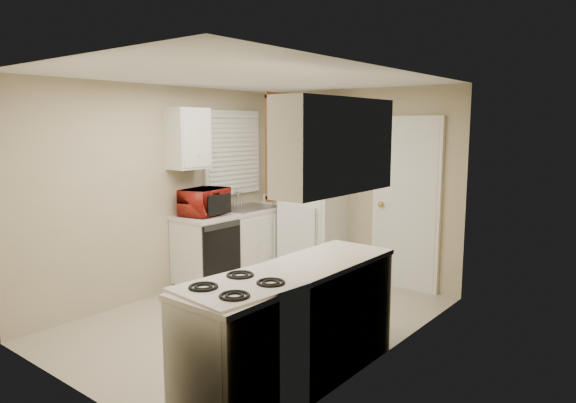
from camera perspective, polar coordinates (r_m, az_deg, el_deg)
The scene contains 19 objects.
floor at distance 5.37m, azimuth -3.42°, elevation -12.86°, with size 3.80×3.80×0.00m, color beige.
ceiling at distance 5.02m, azimuth -3.67°, elevation 13.58°, with size 3.80×3.80×0.00m, color white.
wall_left at distance 6.08m, azimuth -13.38°, elevation 1.13°, with size 3.80×3.80×0.00m, color tan.
wall_right at distance 4.26m, azimuth 10.58°, elevation -1.83°, with size 3.80×3.80×0.00m, color tan.
wall_back at distance 6.58m, azimuth 7.64°, elevation 1.83°, with size 2.80×2.80×0.00m, color tan.
wall_front at distance 3.89m, azimuth -22.72°, elevation -3.32°, with size 2.80×2.80×0.00m, color tan.
left_counter at distance 6.58m, azimuth -5.33°, elevation -4.76°, with size 0.60×1.80×0.90m, color silver.
dishwasher at distance 5.96m, azimuth -7.34°, elevation -5.79°, with size 0.03×0.58×0.72m, color black.
sink at distance 6.61m, azimuth -4.48°, elevation -1.07°, with size 0.54×0.74×0.16m, color gray.
microwave at distance 6.14m, azimuth -9.25°, elevation -0.09°, with size 0.31×0.56×0.38m, color maroon.
soap_bottle at distance 6.95m, azimuth -2.29°, elevation 0.58°, with size 0.09×0.09×0.20m, color beige.
window_blinds at distance 6.71m, azimuth -6.18°, elevation 5.41°, with size 0.10×0.98×1.08m, color silver.
upper_cabinet_left at distance 6.06m, azimuth -11.04°, elevation 6.88°, with size 0.30×0.45×0.70m, color silver.
refrigerator at distance 6.59m, azimuth 2.99°, elevation -1.34°, with size 0.68×0.66×1.66m, color silver.
cabinet_over_fridge at distance 6.63m, azimuth 4.10°, elevation 8.86°, with size 0.70×0.30×0.40m, color silver.
interior_door at distance 6.24m, azimuth 12.93°, elevation -0.34°, with size 0.86×0.06×2.08m, color silver.
right_counter at distance 3.97m, azimuth 0.71°, elevation -13.71°, with size 0.60×2.00×0.90m, color silver.
stove at distance 3.57m, azimuth -5.52°, elevation -16.37°, with size 0.60×0.74×0.91m, color silver.
upper_cabinet_right at distance 3.84m, azimuth 5.29°, elevation 6.20°, with size 0.30×1.20×0.70m, color silver.
Camera 1 is at (3.36, -3.70, 1.95)m, focal length 32.00 mm.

